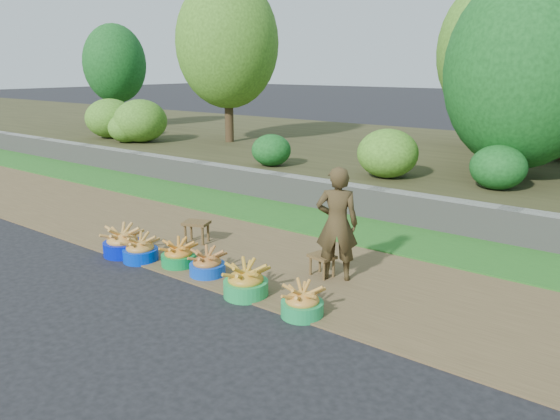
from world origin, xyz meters
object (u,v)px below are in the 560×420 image
Objects in this scene: basin_b at (140,250)px; vendor_woman at (337,224)px; basin_a at (123,243)px; basin_d at (207,264)px; basin_f at (302,303)px; basin_c at (179,255)px; stool_left at (196,226)px; basin_e at (246,282)px; stool_right at (322,259)px.

vendor_woman reaches higher than basin_b.
basin_a is at bearing 179.05° from basin_b.
basin_d is 1.66m from basin_f.
basin_b is 1.05× the size of basin_d.
basin_f is (2.79, -0.03, -0.01)m from basin_b.
basin_d is (0.56, -0.01, -0.00)m from basin_c.
stool_left is at bearing 141.93° from basin_d.
basin_b is 1.08× the size of stool_left.
basin_a is 1.19× the size of basin_d.
basin_b is 1.04× the size of basin_f.
basin_f is (2.21, -0.21, -0.00)m from basin_c.
vendor_woman is (1.94, 0.89, 0.58)m from basin_c.
basin_a is 2.36m from basin_e.
vendor_woman is at bearing 23.23° from basin_b.
basin_a reaches higher than basin_e.
basin_d is 1.48m from stool_right.
basin_d is at bearing 6.25° from basin_a.
basin_c is at bearing 178.84° from basin_d.
basin_c is 1.31× the size of stool_right.
basin_e is at bearing -28.26° from stool_left.
basin_a reaches higher than stool_right.
basin_c is at bearing 172.26° from basin_e.
basin_b is 1.34× the size of stool_right.
vendor_woman is (0.57, 1.08, 0.57)m from basin_e.
basin_d is 0.87× the size of basin_e.
stool_right is at bearing 69.87° from basin_e.
stool_right is at bearing 0.63° from stool_left.
basin_e is at bearing -110.13° from stool_right.
basin_c is (0.98, 0.18, -0.03)m from basin_a.
basin_a is 3.16m from vendor_woman.
vendor_woman is at bearing 33.21° from basin_d.
stool_left is at bearing -28.12° from vendor_woman.
stool_right is at bearing 113.09° from basin_f.
basin_e is 2.15m from stool_left.
stool_left is (-1.89, 1.02, 0.11)m from basin_e.
basin_e is 1.14× the size of basin_f.
basin_f is at bearing -0.52° from basin_b.
stool_right is 0.25× the size of vendor_woman.
basin_a reaches higher than stool_left.
stool_right is at bearing 25.96° from basin_c.
basin_c reaches higher than basin_f.
basin_c reaches higher than stool_right.
stool_left reaches higher than basin_d.
basin_c is 1.95m from stool_right.
stool_right is (2.74, 1.03, 0.06)m from basin_a.
basin_f reaches higher than stool_right.
basin_c is 1.02× the size of basin_f.
basin_f is at bearing -20.90° from stool_left.
basin_e is at bearing -7.74° from basin_c.
basin_e is 1.46× the size of stool_right.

